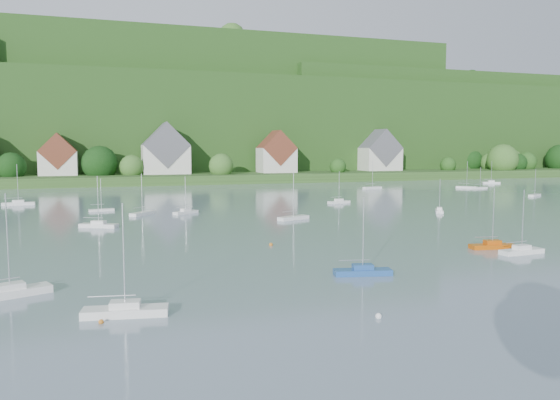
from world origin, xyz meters
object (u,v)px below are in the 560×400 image
at_px(near_sailboat_5, 492,245).
at_px(near_sailboat_6, 10,291).
at_px(near_sailboat_1, 363,271).
at_px(near_sailboat_0, 125,310).
at_px(near_sailboat_3, 522,250).

bearing_deg(near_sailboat_5, near_sailboat_6, -165.31).
xyz_separation_m(near_sailboat_1, near_sailboat_6, (-31.08, 2.05, 0.03)).
distance_m(near_sailboat_0, near_sailboat_5, 45.57).
distance_m(near_sailboat_0, near_sailboat_3, 45.55).
relative_size(near_sailboat_0, near_sailboat_1, 1.10).
height_order(near_sailboat_3, near_sailboat_5, near_sailboat_3).
height_order(near_sailboat_1, near_sailboat_6, near_sailboat_6).
bearing_deg(near_sailboat_0, near_sailboat_6, 146.33).
height_order(near_sailboat_1, near_sailboat_3, near_sailboat_1).
bearing_deg(near_sailboat_0, near_sailboat_3, 21.95).
relative_size(near_sailboat_3, near_sailboat_5, 1.00).
distance_m(near_sailboat_3, near_sailboat_6, 53.28).
height_order(near_sailboat_0, near_sailboat_3, near_sailboat_0).
distance_m(near_sailboat_1, near_sailboat_3, 22.49).
relative_size(near_sailboat_0, near_sailboat_6, 0.97).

